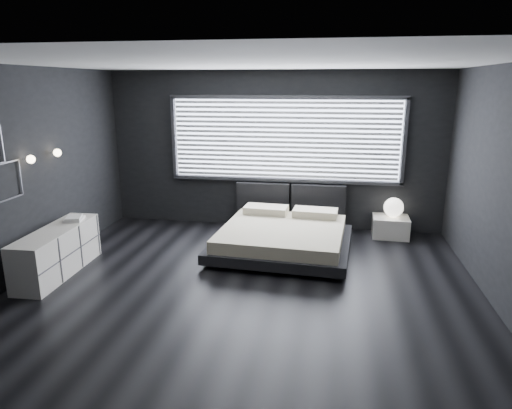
# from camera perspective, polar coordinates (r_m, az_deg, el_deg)

# --- Properties ---
(room) EXTENTS (6.04, 6.00, 2.80)m
(room) POSITION_cam_1_polar(r_m,az_deg,el_deg) (5.56, -1.46, 2.76)
(room) COLOR black
(room) RESTS_ON ground
(window) EXTENTS (4.14, 0.09, 1.52)m
(window) POSITION_cam_1_polar(r_m,az_deg,el_deg) (8.13, 3.60, 8.10)
(window) COLOR white
(window) RESTS_ON ground
(headboard) EXTENTS (1.96, 0.16, 0.52)m
(headboard) POSITION_cam_1_polar(r_m,az_deg,el_deg) (8.25, 4.33, 0.84)
(headboard) COLOR black
(headboard) RESTS_ON ground
(sconce_near) EXTENTS (0.18, 0.11, 0.11)m
(sconce_near) POSITION_cam_1_polar(r_m,az_deg,el_deg) (6.73, -26.34, 5.09)
(sconce_near) COLOR silver
(sconce_near) RESTS_ON ground
(sconce_far) EXTENTS (0.18, 0.11, 0.11)m
(sconce_far) POSITION_cam_1_polar(r_m,az_deg,el_deg) (7.22, -23.60, 5.96)
(sconce_far) COLOR silver
(sconce_far) RESTS_ON ground
(wall_art_lower) EXTENTS (0.01, 0.48, 0.48)m
(wall_art_lower) POSITION_cam_1_polar(r_m,az_deg,el_deg) (6.55, -28.53, 2.63)
(wall_art_lower) COLOR #47474C
(wall_art_lower) RESTS_ON ground
(bed) EXTENTS (2.19, 2.10, 0.53)m
(bed) POSITION_cam_1_polar(r_m,az_deg,el_deg) (7.17, 3.37, -4.02)
(bed) COLOR black
(bed) RESTS_ON ground
(nightstand) EXTENTS (0.62, 0.52, 0.35)m
(nightstand) POSITION_cam_1_polar(r_m,az_deg,el_deg) (8.20, 16.45, -2.69)
(nightstand) COLOR silver
(nightstand) RESTS_ON ground
(orb_lamp) EXTENTS (0.33, 0.33, 0.33)m
(orb_lamp) POSITION_cam_1_polar(r_m,az_deg,el_deg) (8.14, 16.82, -0.34)
(orb_lamp) COLOR white
(orb_lamp) RESTS_ON nightstand
(dresser) EXTENTS (0.51, 1.62, 0.64)m
(dresser) POSITION_cam_1_polar(r_m,az_deg,el_deg) (6.90, -23.55, -5.40)
(dresser) COLOR silver
(dresser) RESTS_ON ground
(book_stack) EXTENTS (0.31, 0.37, 0.06)m
(book_stack) POSITION_cam_1_polar(r_m,az_deg,el_deg) (7.13, -21.80, -1.63)
(book_stack) COLOR silver
(book_stack) RESTS_ON dresser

